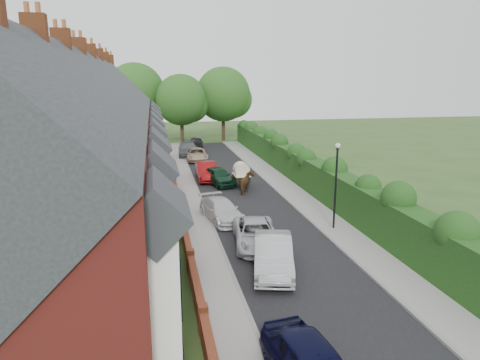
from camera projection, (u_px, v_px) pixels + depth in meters
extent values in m
plane|color=#2D4C1E|center=(301.00, 262.00, 20.76)|extent=(140.00, 140.00, 0.00)
cube|color=black|center=(244.00, 201.00, 31.15)|extent=(6.00, 58.00, 0.02)
cube|color=gray|center=(298.00, 197.00, 31.93)|extent=(2.20, 58.00, 0.12)
cube|color=gray|center=(191.00, 203.00, 30.40)|extent=(1.70, 58.00, 0.12)
cube|color=gray|center=(284.00, 198.00, 31.73)|extent=(0.18, 58.00, 0.13)
cube|color=gray|center=(203.00, 202.00, 30.56)|extent=(0.18, 58.00, 0.13)
cube|color=#193912|center=(321.00, 180.00, 32.00)|extent=(1.50, 58.00, 2.50)
cube|color=maroon|center=(88.00, 166.00, 27.43)|extent=(8.00, 40.00, 6.50)
cube|color=#25272C|center=(84.00, 115.00, 26.68)|extent=(8.00, 40.20, 8.00)
cube|color=white|center=(166.00, 318.00, 11.16)|extent=(0.70, 2.40, 5.20)
cube|color=black|center=(181.00, 357.00, 11.51)|extent=(0.06, 1.80, 1.60)
cube|color=black|center=(178.00, 275.00, 10.95)|extent=(0.06, 1.80, 1.60)
cube|color=#25272C|center=(154.00, 209.00, 10.43)|extent=(1.70, 2.60, 1.70)
cube|color=#3F2D2D|center=(156.00, 328.00, 13.46)|extent=(0.08, 0.90, 2.10)
cube|color=white|center=(151.00, 228.00, 12.59)|extent=(0.12, 1.20, 1.60)
cube|color=white|center=(161.00, 247.00, 15.93)|extent=(0.70, 2.40, 5.20)
cube|color=black|center=(173.00, 275.00, 16.28)|extent=(0.06, 1.80, 1.60)
cube|color=black|center=(170.00, 215.00, 15.72)|extent=(0.06, 1.80, 1.60)
cube|color=#25272C|center=(154.00, 168.00, 15.20)|extent=(1.70, 2.60, 1.70)
cube|color=#3F2D2D|center=(155.00, 263.00, 18.23)|extent=(0.08, 0.90, 2.10)
cube|color=white|center=(151.00, 187.00, 17.36)|extent=(0.12, 1.20, 1.60)
cube|color=white|center=(159.00, 208.00, 20.70)|extent=(0.70, 2.40, 5.20)
cube|color=black|center=(168.00, 231.00, 21.04)|extent=(0.06, 1.80, 1.60)
cube|color=black|center=(166.00, 183.00, 20.49)|extent=(0.06, 1.80, 1.60)
cube|color=#25272C|center=(153.00, 147.00, 19.97)|extent=(1.70, 2.60, 1.70)
cube|color=#3F2D2D|center=(154.00, 224.00, 23.00)|extent=(0.08, 0.90, 2.10)
cube|color=white|center=(151.00, 164.00, 22.13)|extent=(0.12, 1.20, 1.60)
cube|color=white|center=(158.00, 183.00, 25.46)|extent=(0.70, 2.40, 5.20)
cube|color=black|center=(165.00, 202.00, 25.81)|extent=(0.06, 1.80, 1.60)
cube|color=black|center=(163.00, 163.00, 25.26)|extent=(0.06, 1.80, 1.60)
cube|color=#25272C|center=(153.00, 133.00, 24.74)|extent=(1.70, 2.60, 1.70)
cube|color=#3F2D2D|center=(154.00, 199.00, 27.77)|extent=(0.08, 0.90, 2.10)
cube|color=white|center=(151.00, 149.00, 26.89)|extent=(0.12, 1.20, 1.60)
cube|color=white|center=(157.00, 167.00, 30.23)|extent=(0.70, 2.40, 5.20)
cube|color=black|center=(163.00, 183.00, 30.58)|extent=(0.06, 1.80, 1.60)
cube|color=black|center=(161.00, 150.00, 30.02)|extent=(0.06, 1.80, 1.60)
cube|color=#25272C|center=(153.00, 124.00, 29.50)|extent=(1.70, 2.60, 1.70)
cube|color=#3F2D2D|center=(153.00, 181.00, 32.53)|extent=(0.08, 0.90, 2.10)
cube|color=white|center=(151.00, 138.00, 31.66)|extent=(0.12, 1.20, 1.60)
cube|color=white|center=(156.00, 155.00, 35.00)|extent=(0.70, 2.40, 5.20)
cube|color=black|center=(161.00, 169.00, 35.35)|extent=(0.06, 1.80, 1.60)
cube|color=black|center=(160.00, 140.00, 34.79)|extent=(0.06, 1.80, 1.60)
cube|color=#25272C|center=(152.00, 118.00, 34.27)|extent=(1.70, 2.60, 1.70)
cube|color=#3F2D2D|center=(153.00, 168.00, 37.30)|extent=(0.08, 0.90, 2.10)
cube|color=white|center=(151.00, 130.00, 36.43)|extent=(0.12, 1.20, 1.60)
cube|color=white|center=(156.00, 146.00, 39.77)|extent=(0.70, 2.40, 5.20)
cube|color=black|center=(160.00, 158.00, 40.11)|extent=(0.06, 1.80, 1.60)
cube|color=black|center=(159.00, 133.00, 39.56)|extent=(0.06, 1.80, 1.60)
cube|color=#25272C|center=(152.00, 113.00, 39.04)|extent=(1.70, 2.60, 1.70)
cube|color=#3F2D2D|center=(153.00, 158.00, 42.07)|extent=(0.08, 0.90, 2.10)
cube|color=white|center=(151.00, 124.00, 41.20)|extent=(0.12, 1.20, 1.60)
cube|color=white|center=(155.00, 138.00, 44.53)|extent=(0.70, 2.40, 5.20)
cube|color=black|center=(159.00, 150.00, 44.88)|extent=(0.06, 1.80, 1.60)
cube|color=black|center=(158.00, 127.00, 44.33)|extent=(0.06, 1.80, 1.60)
cube|color=#25272C|center=(152.00, 109.00, 43.81)|extent=(1.70, 2.60, 1.70)
cube|color=#3F2D2D|center=(153.00, 150.00, 46.84)|extent=(0.08, 0.90, 2.10)
cube|color=white|center=(151.00, 119.00, 45.96)|extent=(0.12, 1.20, 1.60)
cube|color=brown|center=(35.00, 35.00, 16.26)|extent=(0.90, 0.50, 1.60)
cylinder|color=#99592E|center=(27.00, 9.00, 16.00)|extent=(0.20, 0.20, 0.50)
cylinder|color=#99592E|center=(38.00, 9.00, 16.08)|extent=(0.20, 0.20, 0.50)
cube|color=brown|center=(62.00, 45.00, 21.03)|extent=(0.90, 0.50, 1.60)
cylinder|color=#99592E|center=(55.00, 25.00, 20.77)|extent=(0.20, 0.20, 0.50)
cylinder|color=#99592E|center=(64.00, 25.00, 20.85)|extent=(0.20, 0.20, 0.50)
cube|color=brown|center=(78.00, 51.00, 25.79)|extent=(0.90, 0.50, 1.60)
cylinder|color=#99592E|center=(73.00, 35.00, 25.54)|extent=(0.20, 0.20, 0.50)
cylinder|color=#99592E|center=(80.00, 35.00, 25.61)|extent=(0.20, 0.20, 0.50)
cube|color=brown|center=(90.00, 55.00, 30.56)|extent=(0.90, 0.50, 1.60)
cylinder|color=#99592E|center=(86.00, 41.00, 30.30)|extent=(0.20, 0.20, 0.50)
cylinder|color=#99592E|center=(91.00, 42.00, 30.38)|extent=(0.20, 0.20, 0.50)
cube|color=brown|center=(98.00, 58.00, 35.33)|extent=(0.90, 0.50, 1.60)
cylinder|color=#99592E|center=(95.00, 46.00, 35.07)|extent=(0.20, 0.20, 0.50)
cylinder|color=#99592E|center=(100.00, 46.00, 35.15)|extent=(0.20, 0.20, 0.50)
cube|color=brown|center=(104.00, 61.00, 40.10)|extent=(0.90, 0.50, 1.60)
cylinder|color=#99592E|center=(101.00, 50.00, 39.84)|extent=(0.20, 0.20, 0.50)
cylinder|color=#99592E|center=(106.00, 50.00, 39.92)|extent=(0.20, 0.20, 0.50)
cube|color=brown|center=(109.00, 63.00, 44.86)|extent=(0.90, 0.50, 1.60)
cylinder|color=#99592E|center=(107.00, 53.00, 44.61)|extent=(0.20, 0.20, 0.50)
cylinder|color=#99592E|center=(111.00, 53.00, 44.68)|extent=(0.20, 0.20, 0.50)
cube|color=brown|center=(196.00, 288.00, 17.25)|extent=(0.30, 4.70, 0.90)
cube|color=brown|center=(186.00, 243.00, 22.02)|extent=(0.30, 4.70, 0.90)
cube|color=brown|center=(180.00, 213.00, 26.78)|extent=(0.30, 4.70, 0.90)
cube|color=brown|center=(176.00, 193.00, 31.55)|extent=(0.30, 4.70, 0.90)
cube|color=brown|center=(173.00, 178.00, 36.32)|extent=(0.30, 4.70, 0.90)
cube|color=brown|center=(170.00, 166.00, 41.09)|extent=(0.30, 4.70, 0.90)
cube|color=brown|center=(168.00, 157.00, 45.85)|extent=(0.30, 4.70, 0.90)
cube|color=brown|center=(203.00, 319.00, 14.84)|extent=(0.35, 0.35, 1.10)
cube|color=brown|center=(191.00, 261.00, 19.61)|extent=(0.35, 0.35, 1.10)
cube|color=brown|center=(183.00, 225.00, 24.38)|extent=(0.35, 0.35, 1.10)
cube|color=brown|center=(178.00, 201.00, 29.14)|extent=(0.35, 0.35, 1.10)
cube|color=brown|center=(174.00, 184.00, 33.91)|extent=(0.35, 0.35, 1.10)
cube|color=brown|center=(171.00, 171.00, 38.68)|extent=(0.35, 0.35, 1.10)
cube|color=brown|center=(169.00, 161.00, 43.45)|extent=(0.35, 0.35, 1.10)
cube|color=brown|center=(167.00, 152.00, 48.21)|extent=(0.35, 0.35, 1.10)
cylinder|color=black|center=(335.00, 190.00, 24.67)|extent=(0.12, 0.12, 4.80)
cylinder|color=black|center=(338.00, 148.00, 24.11)|extent=(0.20, 0.20, 0.10)
sphere|color=silver|center=(338.00, 146.00, 24.07)|extent=(0.32, 0.32, 0.32)
cylinder|color=#332316|center=(182.00, 126.00, 57.78)|extent=(0.50, 0.50, 4.75)
sphere|color=#22541C|center=(181.00, 100.00, 56.96)|extent=(6.80, 6.80, 6.80)
sphere|color=#22541C|center=(191.00, 105.00, 57.66)|extent=(4.76, 4.76, 4.76)
cylinder|color=#332316|center=(223.00, 122.00, 60.78)|extent=(0.50, 0.50, 5.25)
sphere|color=#22541C|center=(223.00, 94.00, 59.88)|extent=(7.60, 7.60, 7.60)
sphere|color=#22541C|center=(233.00, 99.00, 60.62)|extent=(5.32, 5.32, 5.32)
cylinder|color=#332316|center=(137.00, 122.00, 59.40)|extent=(0.50, 0.50, 5.50)
sphere|color=#22541C|center=(135.00, 92.00, 58.45)|extent=(8.00, 8.00, 8.00)
sphere|color=#22541C|center=(148.00, 98.00, 59.22)|extent=(5.60, 5.60, 5.60)
imported|color=#B1B1B6|center=(273.00, 254.00, 19.70)|extent=(2.81, 5.15, 1.61)
imported|color=silver|center=(256.00, 234.00, 22.63)|extent=(2.83, 5.10, 1.35)
imported|color=silver|center=(221.00, 210.00, 26.75)|extent=(2.74, 4.83, 1.32)
imported|color=black|center=(219.00, 176.00, 35.73)|extent=(2.79, 4.61, 1.47)
imported|color=maroon|center=(206.00, 171.00, 37.48)|extent=(1.73, 4.76, 1.56)
imported|color=tan|center=(196.00, 154.00, 46.29)|extent=(2.28, 4.83, 1.34)
imported|color=#57595F|center=(188.00, 149.00, 48.94)|extent=(2.54, 5.53, 1.57)
imported|color=black|center=(196.00, 143.00, 53.65)|extent=(2.25, 4.60, 1.51)
imported|color=#52361E|center=(247.00, 183.00, 32.86)|extent=(1.62, 2.19, 1.69)
cube|color=black|center=(241.00, 178.00, 34.91)|extent=(1.13, 1.88, 0.47)
cylinder|color=beige|center=(241.00, 170.00, 34.75)|extent=(1.22, 1.17, 1.22)
cube|color=beige|center=(241.00, 175.00, 34.85)|extent=(1.24, 1.92, 0.04)
cylinder|color=black|center=(233.00, 181.00, 35.41)|extent=(0.08, 0.84, 0.84)
cylinder|color=black|center=(247.00, 180.00, 35.65)|extent=(0.08, 0.84, 0.84)
cylinder|color=black|center=(240.00, 180.00, 33.85)|extent=(0.06, 1.69, 0.06)
cylinder|color=black|center=(248.00, 180.00, 33.97)|extent=(0.06, 1.69, 0.06)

